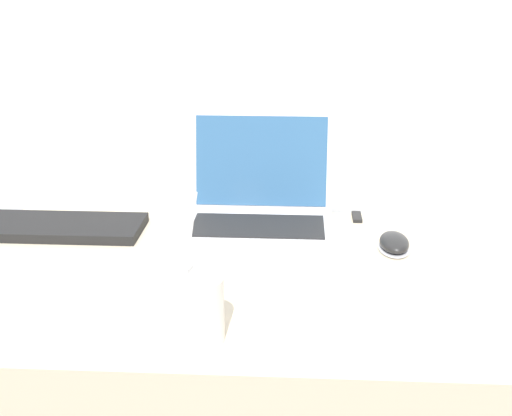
{
  "coord_description": "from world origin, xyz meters",
  "views": [
    {
      "loc": [
        0.03,
        -0.85,
        1.3
      ],
      "look_at": [
        -0.05,
        0.47,
        0.86
      ],
      "focal_mm": 50.0,
      "sensor_mm": 36.0,
      "label": 1
    }
  ],
  "objects_px": {
    "laptop": "(259,208)",
    "external_keyboard": "(35,226)",
    "usb_stick": "(357,217)",
    "drink_cup": "(194,307)",
    "computer_mouse": "(394,243)"
  },
  "relations": [
    {
      "from": "laptop",
      "to": "external_keyboard",
      "type": "xyz_separation_m",
      "value": [
        -0.48,
        -0.03,
        -0.04
      ]
    },
    {
      "from": "drink_cup",
      "to": "external_keyboard",
      "type": "bearing_deg",
      "value": 132.58
    },
    {
      "from": "drink_cup",
      "to": "external_keyboard",
      "type": "relative_size",
      "value": 0.49
    },
    {
      "from": "computer_mouse",
      "to": "usb_stick",
      "type": "height_order",
      "value": "computer_mouse"
    },
    {
      "from": "drink_cup",
      "to": "laptop",
      "type": "bearing_deg",
      "value": 81.62
    },
    {
      "from": "drink_cup",
      "to": "computer_mouse",
      "type": "height_order",
      "value": "drink_cup"
    },
    {
      "from": "computer_mouse",
      "to": "external_keyboard",
      "type": "height_order",
      "value": "computer_mouse"
    },
    {
      "from": "computer_mouse",
      "to": "external_keyboard",
      "type": "relative_size",
      "value": 0.23
    },
    {
      "from": "drink_cup",
      "to": "external_keyboard",
      "type": "xyz_separation_m",
      "value": [
        -0.41,
        0.44,
        -0.04
      ]
    },
    {
      "from": "drink_cup",
      "to": "external_keyboard",
      "type": "height_order",
      "value": "drink_cup"
    },
    {
      "from": "computer_mouse",
      "to": "external_keyboard",
      "type": "distance_m",
      "value": 0.75
    },
    {
      "from": "usb_stick",
      "to": "external_keyboard",
      "type": "bearing_deg",
      "value": -170.22
    },
    {
      "from": "computer_mouse",
      "to": "drink_cup",
      "type": "bearing_deg",
      "value": -132.01
    },
    {
      "from": "laptop",
      "to": "usb_stick",
      "type": "height_order",
      "value": "laptop"
    },
    {
      "from": "laptop",
      "to": "computer_mouse",
      "type": "bearing_deg",
      "value": -18.51
    }
  ]
}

